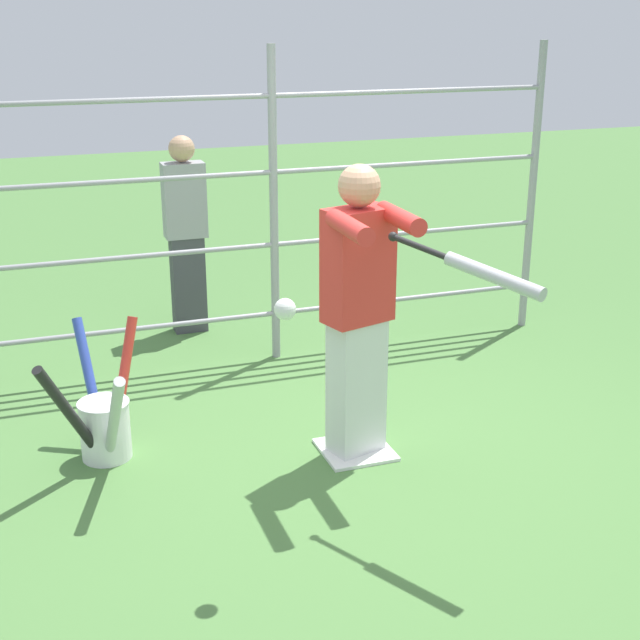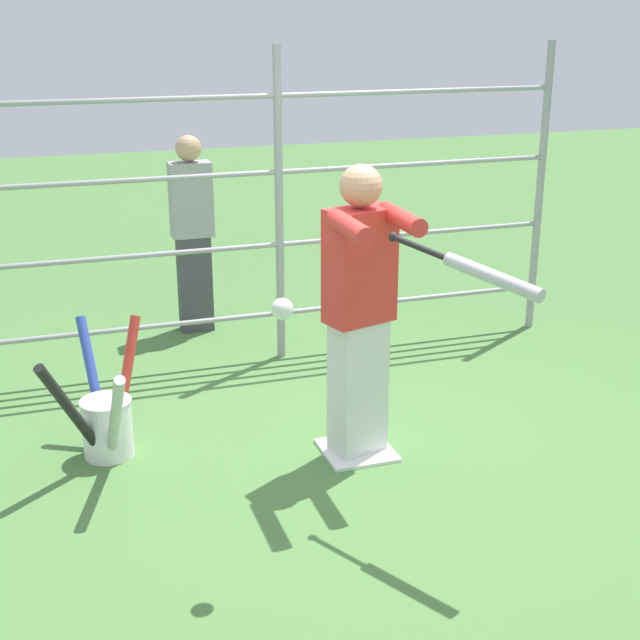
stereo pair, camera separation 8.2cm
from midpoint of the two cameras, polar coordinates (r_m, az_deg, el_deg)
ground_plane at (r=5.27m, az=2.83°, el=-8.41°), size 24.00×24.00×0.00m
home_plate at (r=5.26m, az=2.83°, el=-8.32°), size 0.40×0.40×0.02m
fence_backstop at (r=6.32m, az=-2.25°, el=7.13°), size 4.26×0.06×2.23m
batter at (r=4.90m, az=3.07°, el=0.96°), size 0.42×0.65×1.68m
baseball_bat_swinging at (r=4.08m, az=10.72°, el=3.07°), size 0.41×0.82×0.16m
softball_in_flight at (r=3.82m, az=-1.81°, el=0.70°), size 0.10×0.10×0.10m
bat_bucket at (r=5.24m, az=-13.10°, el=-6.20°), size 0.65×1.06×0.76m
bystander_behind_fence at (r=7.03m, az=-7.83°, el=5.63°), size 0.32×0.20×1.55m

